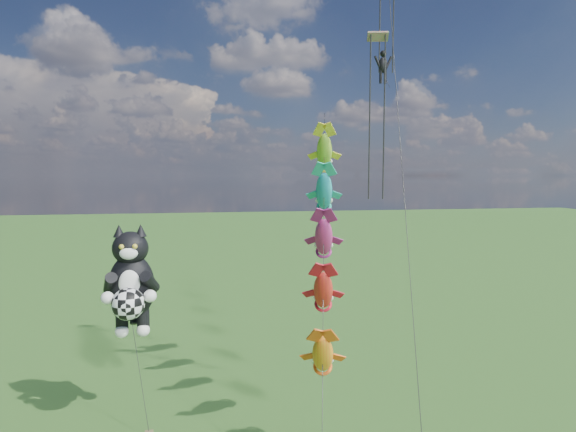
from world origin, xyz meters
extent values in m
cylinder|color=black|center=(4.30, 6.80, 2.61)|extent=(1.03, 2.54, 4.93)
ellipsoid|color=black|center=(3.80, 8.38, 6.82)|extent=(2.93, 2.66, 3.51)
ellipsoid|color=black|center=(3.80, 8.27, 8.91)|extent=(2.32, 2.21, 1.78)
cone|color=black|center=(3.25, 8.27, 9.84)|extent=(0.78, 0.78, 0.66)
cone|color=black|center=(4.35, 8.27, 9.84)|extent=(0.78, 0.78, 0.66)
ellipsoid|color=white|center=(3.80, 7.56, 8.74)|extent=(1.02, 0.74, 0.64)
ellipsoid|color=white|center=(3.80, 7.56, 7.15)|extent=(1.17, 0.76, 1.45)
sphere|color=gold|center=(3.47, 7.48, 9.10)|extent=(0.26, 0.26, 0.26)
sphere|color=gold|center=(4.13, 7.48, 9.10)|extent=(0.26, 0.26, 0.26)
sphere|color=white|center=(2.76, 7.23, 6.55)|extent=(0.66, 0.66, 0.66)
sphere|color=white|center=(4.84, 7.23, 6.55)|extent=(0.66, 0.66, 0.66)
sphere|color=white|center=(3.25, 8.22, 4.47)|extent=(0.70, 0.70, 0.70)
sphere|color=white|center=(4.35, 8.22, 4.47)|extent=(0.70, 0.70, 0.70)
sphere|color=white|center=(3.80, 6.90, 6.28)|extent=(1.64, 1.64, 1.64)
cylinder|color=black|center=(13.57, 5.53, 8.48)|extent=(4.17, 15.29, 16.68)
ellipsoid|color=yellow|center=(12.66, 2.17, 4.81)|extent=(1.58, 2.75, 2.66)
ellipsoid|color=red|center=(13.24, 4.31, 7.15)|extent=(1.58, 2.75, 2.66)
ellipsoid|color=#D8337D|center=(13.82, 6.45, 9.48)|extent=(1.58, 2.75, 2.66)
ellipsoid|color=#1983BF|center=(14.40, 8.58, 11.81)|extent=(1.58, 2.75, 2.66)
ellipsoid|color=green|center=(14.98, 10.72, 14.14)|extent=(1.58, 2.75, 2.66)
cylinder|color=black|center=(16.23, 2.08, 12.72)|extent=(4.86, 16.40, 25.16)
cube|color=green|center=(17.07, 7.53, 20.25)|extent=(1.22, 0.88, 0.51)
cylinder|color=black|center=(16.67, 7.53, 15.75)|extent=(0.08, 0.08, 9.00)
cylinder|color=black|center=(17.46, 7.53, 15.75)|extent=(0.08, 0.08, 9.00)
cylinder|color=black|center=(19.04, 10.27, 23.26)|extent=(0.08, 0.08, 9.20)
camera|label=1|loc=(7.28, -17.89, 12.71)|focal=30.00mm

